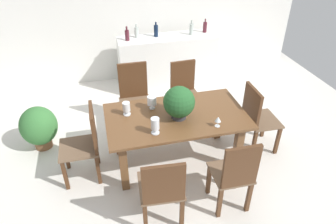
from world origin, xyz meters
TOP-DOWN VIEW (x-y plane):
  - ground_plane at (0.00, 0.00)m, footprint 7.04×7.04m
  - back_wall at (0.00, 2.60)m, footprint 6.40×0.10m
  - dining_table at (0.00, -0.11)m, footprint 1.77×0.99m
  - chair_near_right at (0.40, -1.06)m, footprint 0.43×0.43m
  - chair_near_left at (-0.41, -1.06)m, footprint 0.50×0.51m
  - chair_far_left at (-0.40, 0.85)m, footprint 0.48×0.44m
  - chair_far_right at (0.39, 0.84)m, footprint 0.45×0.46m
  - chair_head_end at (-1.14, -0.11)m, footprint 0.47×0.46m
  - chair_foot_end at (1.14, -0.11)m, footprint 0.44×0.49m
  - flower_centerpiece at (0.02, -0.17)m, footprint 0.39×0.40m
  - crystal_vase_left at (-0.27, 0.12)m, footprint 0.12×0.12m
  - crystal_vase_center_near at (-0.33, -0.41)m, footprint 0.10×0.10m
  - crystal_vase_right at (-0.60, 0.06)m, footprint 0.10×0.10m
  - wine_glass at (0.42, -0.45)m, footprint 0.07×0.07m
  - kitchen_counter at (0.42, 2.06)m, footprint 1.83×0.52m
  - wine_bottle_amber at (1.16, 2.14)m, footprint 0.07×0.07m
  - wine_bottle_tall at (0.87, 2.07)m, footprint 0.08×0.08m
  - wine_bottle_green at (0.22, 2.13)m, footprint 0.08×0.08m
  - wine_bottle_clear at (-0.31, 2.06)m, footprint 0.07×0.07m
  - wine_bottle_dark at (-0.13, 2.17)m, footprint 0.08×0.08m
  - potted_plant_floor at (-1.80, 0.63)m, footprint 0.51×0.51m

SIDE VIEW (x-z plane):
  - ground_plane at x=0.00m, z-range 0.00..0.00m
  - potted_plant_floor at x=-1.80m, z-range 0.03..0.68m
  - kitchen_counter at x=0.42m, z-range 0.00..0.98m
  - chair_near_left at x=-0.41m, z-range 0.06..1.01m
  - chair_far_right at x=0.39m, z-range 0.05..1.04m
  - chair_near_right at x=0.40m, z-range 0.05..1.04m
  - chair_head_end at x=-1.14m, z-range 0.05..1.05m
  - chair_foot_end at x=1.14m, z-range 0.06..1.04m
  - chair_far_left at x=-0.40m, z-range 0.05..1.10m
  - dining_table at x=0.00m, z-range 0.24..0.99m
  - wine_glass at x=0.42m, z-range 0.77..0.91m
  - crystal_vase_right at x=-0.60m, z-range 0.76..0.94m
  - crystal_vase_left at x=-0.27m, z-range 0.77..0.95m
  - crystal_vase_center_near at x=-0.33m, z-range 0.76..0.97m
  - flower_centerpiece at x=0.02m, z-range 0.75..1.18m
  - wine_bottle_dark at x=-0.13m, z-range 0.95..1.19m
  - wine_bottle_amber at x=1.16m, z-range 0.95..1.20m
  - wine_bottle_clear at x=-0.31m, z-range 0.95..1.20m
  - wine_bottle_tall at x=0.87m, z-range 0.95..1.22m
  - wine_bottle_green at x=0.22m, z-range 0.95..1.21m
  - back_wall at x=0.00m, z-range 0.00..2.60m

